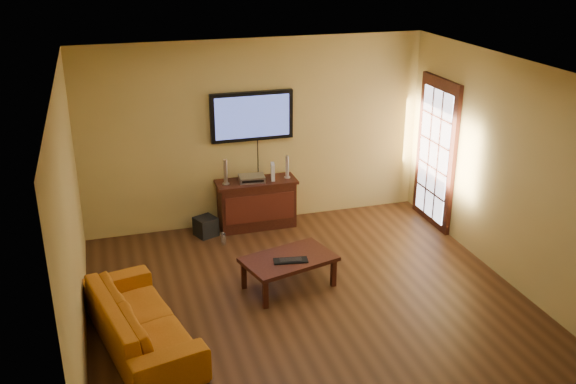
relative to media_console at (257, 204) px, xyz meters
name	(u,v)px	position (x,y,z in m)	size (l,w,h in m)	color
ground_plane	(311,304)	(0.07, -2.27, -0.36)	(5.00, 5.00, 0.00)	#341E0E
room_walls	(295,150)	(0.07, -1.64, 1.33)	(5.00, 5.00, 5.00)	tan
french_door	(435,155)	(2.53, -0.57, 0.69)	(0.07, 1.02, 2.22)	black
media_console	(257,204)	(0.00, 0.00, 0.00)	(1.16, 0.44, 0.72)	black
television	(252,116)	(0.00, 0.18, 1.26)	(1.19, 0.08, 0.70)	black
coffee_table	(289,261)	(-0.06, -1.82, -0.01)	(1.20, 0.90, 0.40)	black
sofa	(140,312)	(-1.87, -2.49, 0.02)	(1.93, 0.56, 0.75)	#B26113
speaker_left	(226,173)	(-0.44, -0.01, 0.53)	(0.10, 0.10, 0.37)	silver
speaker_right	(287,168)	(0.46, -0.01, 0.51)	(0.09, 0.09, 0.33)	silver
av_receiver	(252,178)	(-0.07, 0.01, 0.40)	(0.36, 0.26, 0.08)	silver
game_console	(273,172)	(0.24, -0.02, 0.48)	(0.05, 0.18, 0.24)	white
subwoofer	(206,226)	(-0.77, -0.09, -0.22)	(0.27, 0.27, 0.27)	black
bottle	(223,239)	(-0.59, -0.45, -0.27)	(0.07, 0.07, 0.19)	white
keyboard	(291,260)	(-0.07, -1.92, 0.05)	(0.42, 0.22, 0.02)	black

